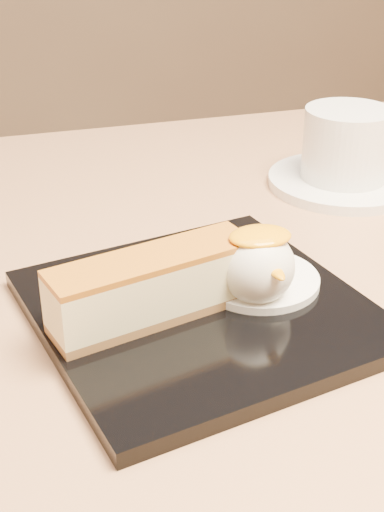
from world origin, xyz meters
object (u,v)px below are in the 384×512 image
object	(u,v)px
cheesecake	(153,286)
coffee_cup	(348,142)
dessert_plate	(200,311)
table	(244,423)
saucer	(342,181)
ice_cream_scoop	(257,267)

from	to	relation	value
cheesecake	coffee_cup	world-z (taller)	coffee_cup
cheesecake	dessert_plate	bearing A→B (deg)	-5.71
table	saucer	distance (m)	0.26
ice_cream_scoop	coffee_cup	xyz separation A→B (m)	(0.17, 0.20, 0.01)
table	cheesecake	size ratio (longest dim) A/B	5.37
dessert_plate	saucer	distance (m)	0.29
cheesecake	table	bearing A→B (deg)	17.23
ice_cream_scoop	cheesecake	bearing A→B (deg)	-180.00
table	coffee_cup	xyz separation A→B (m)	(0.16, 0.14, 0.20)
saucer	coffee_cup	xyz separation A→B (m)	(0.00, 0.00, 0.04)
dessert_plate	cheesecake	xyz separation A→B (m)	(-0.04, -0.00, 0.03)
dessert_plate	saucer	bearing A→B (deg)	42.07
dessert_plate	cheesecake	distance (m)	0.05
saucer	coffee_cup	bearing A→B (deg)	7.93
table	coffee_cup	world-z (taller)	coffee_cup
table	coffee_cup	size ratio (longest dim) A/B	6.94
table	cheesecake	distance (m)	0.22
table	dessert_plate	xyz separation A→B (m)	(-0.06, -0.05, 0.16)
dessert_plate	cheesecake	world-z (taller)	cheesecake
saucer	cheesecake	bearing A→B (deg)	-141.51
dessert_plate	cheesecake	size ratio (longest dim) A/B	1.48
ice_cream_scoop	saucer	size ratio (longest dim) A/B	0.35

